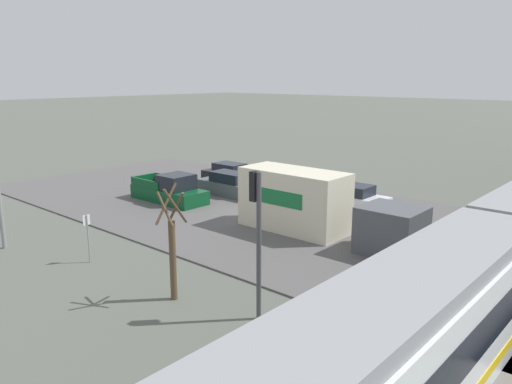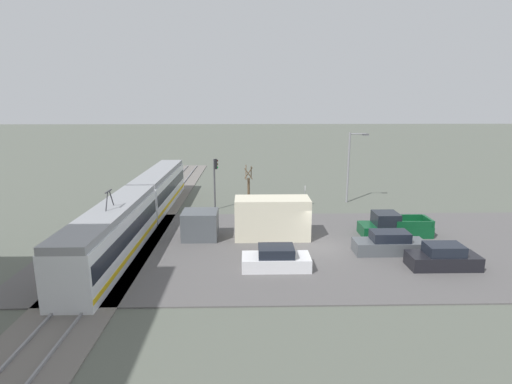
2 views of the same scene
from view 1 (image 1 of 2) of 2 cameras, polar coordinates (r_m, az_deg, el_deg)
The scene contains 11 objects.
ground_plane at distance 29.55m, azimuth 1.07°, elevation -2.20°, with size 320.00×320.00×0.00m, color #565B51.
road_surface at distance 29.53m, azimuth 1.07°, elevation -2.12°, with size 16.96×38.73×0.08m.
light_rail_tram at distance 18.22m, azimuth 25.75°, elevation -7.54°, with size 28.58×2.60×4.61m.
box_truck at distance 24.83m, azimuth 6.77°, elevation -1.65°, with size 2.43×9.54×3.09m.
pickup_truck at distance 31.88m, azimuth -9.79°, elevation 0.15°, with size 2.07×5.33×1.80m.
sedan_car_0 at distance 36.65m, azimuth -3.04°, elevation 1.92°, with size 1.75×4.28×1.52m.
sedan_car_1 at distance 30.38m, azimuth 11.01°, elevation -0.71°, with size 1.86×4.22×1.43m.
sedan_car_2 at distance 33.17m, azimuth -3.01°, elevation 0.75°, with size 1.71×4.79×1.53m.
traffic_light_pole at distance 15.77m, azimuth 0.11°, elevation -3.78°, with size 0.28×0.47×4.92m.
street_tree at distance 17.79m, azimuth -9.54°, elevation -6.42°, with size 0.99×0.83×4.17m.
no_parking_sign at distance 22.34m, azimuth -18.67°, elevation -4.52°, with size 0.32×0.08×2.10m.
Camera 1 is at (21.78, 18.39, 7.77)m, focal length 35.00 mm.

